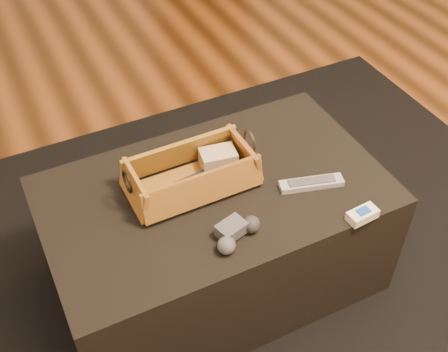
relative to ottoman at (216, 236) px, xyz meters
name	(u,v)px	position (x,y,z in m)	size (l,w,h in m)	color
floor	(191,294)	(-0.10, -0.02, -0.23)	(5.00, 5.50, 0.01)	brown
area_rug	(223,288)	(0.00, -0.05, -0.22)	(2.60, 2.00, 0.01)	black
ottoman	(216,236)	(0.00, 0.00, 0.00)	(1.00, 0.60, 0.42)	black
tv_remote	(188,185)	(-0.07, 0.03, 0.23)	(0.20, 0.04, 0.02)	black
cloth_bundle	(218,159)	(0.05, 0.07, 0.25)	(0.10, 0.07, 0.06)	#C8A98B
wicker_basket	(192,175)	(-0.05, 0.04, 0.25)	(0.39, 0.20, 0.13)	#9D6C23
game_controller	(236,233)	(-0.03, -0.19, 0.23)	(0.16, 0.11, 0.05)	#414144
silver_remote	(311,183)	(0.26, -0.11, 0.22)	(0.19, 0.09, 0.02)	#ADB0B5
cream_gadget	(362,215)	(0.31, -0.28, 0.22)	(0.09, 0.05, 0.03)	silver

